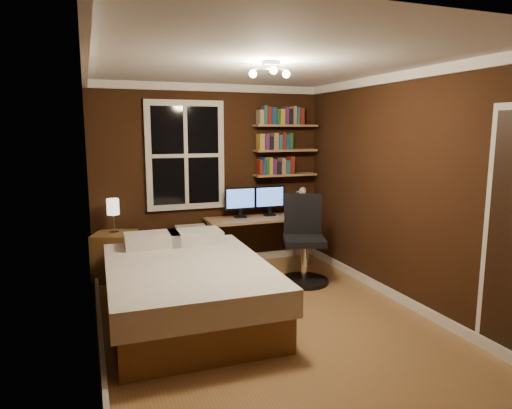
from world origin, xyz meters
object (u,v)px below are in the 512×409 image
object	(u,v)px
nightstand	(115,256)
monitor_left	(240,202)
radiator	(191,247)
bed	(187,288)
monitor_right	(269,201)
bedside_lamp	(113,216)
desk	(258,222)
desk_lamp	(300,201)
office_chair	(304,248)

from	to	relation	value
nightstand	monitor_left	bearing A→B (deg)	20.49
radiator	bed	bearing A→B (deg)	-103.48
monitor_right	bedside_lamp	bearing A→B (deg)	-179.16
bedside_lamp	desk	bearing A→B (deg)	-1.23
bed	desk_lamp	xyz separation A→B (m)	(1.90, 1.35, 0.60)
bedside_lamp	desk_lamp	world-z (taller)	desk_lamp
monitor_right	nightstand	bearing A→B (deg)	-179.16
desk_lamp	bed	bearing A→B (deg)	-144.71
monitor_left	office_chair	size ratio (longest dim) A/B	0.41
desk	desk_lamp	size ratio (longest dim) A/B	3.29
bed	office_chair	world-z (taller)	office_chair
nightstand	monitor_right	xyz separation A→B (m)	(2.12, 0.03, 0.60)
monitor_right	desk_lamp	distance (m)	0.43
bed	desk_lamp	world-z (taller)	desk_lamp
desk_lamp	radiator	bearing A→B (deg)	168.71
monitor_right	desk_lamp	xyz separation A→B (m)	(0.39, -0.19, 0.01)
bedside_lamp	bed	bearing A→B (deg)	-68.16
desk_lamp	office_chair	bearing A→B (deg)	-112.01
radiator	office_chair	xyz separation A→B (m)	(1.21, -1.04, 0.12)
monitor_right	desk	bearing A→B (deg)	-159.71
nightstand	desk	bearing A→B (deg)	18.20
office_chair	monitor_left	bearing A→B (deg)	138.68
bed	office_chair	size ratio (longest dim) A/B	1.98
bed	nightstand	xyz separation A→B (m)	(-0.60, 1.51, -0.01)
desk	office_chair	distance (m)	0.93
radiator	desk	size ratio (longest dim) A/B	0.42
desk	monitor_right	distance (m)	0.34
bed	radiator	world-z (taller)	bed
nightstand	radiator	xyz separation A→B (m)	(1.00, 0.14, -0.00)
radiator	desk	distance (m)	1.00
monitor_left	monitor_right	xyz separation A→B (m)	(0.44, 0.00, 0.00)
nightstand	office_chair	bearing A→B (deg)	-2.81
nightstand	bedside_lamp	size ratio (longest dim) A/B	1.40
bed	monitor_right	distance (m)	2.24
monitor_left	office_chair	world-z (taller)	monitor_left
bedside_lamp	monitor_left	distance (m)	1.69
radiator	desk	xyz separation A→B (m)	(0.93, -0.18, 0.32)
bed	radiator	distance (m)	1.69
radiator	monitor_left	bearing A→B (deg)	-8.95
bedside_lamp	nightstand	bearing A→B (deg)	0.00
bed	office_chair	bearing A→B (deg)	21.84
radiator	monitor_left	xyz separation A→B (m)	(0.69, -0.11, 0.60)
nightstand	radiator	bearing A→B (deg)	27.34
desk	monitor_left	xyz separation A→B (m)	(-0.24, 0.07, 0.27)
bed	monitor_right	xyz separation A→B (m)	(1.52, 1.54, 0.59)
office_chair	nightstand	bearing A→B (deg)	177.19
nightstand	bedside_lamp	world-z (taller)	bedside_lamp
monitor_right	radiator	bearing A→B (deg)	174.51
monitor_right	office_chair	size ratio (longest dim) A/B	0.41
radiator	monitor_right	bearing A→B (deg)	-5.49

